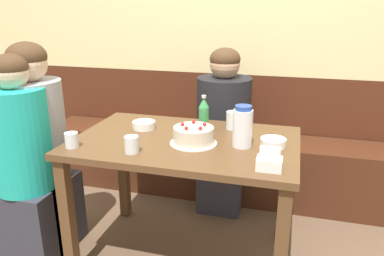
{
  "coord_description": "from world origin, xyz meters",
  "views": [
    {
      "loc": [
        0.54,
        -1.8,
        1.42
      ],
      "look_at": [
        0.02,
        0.05,
        0.79
      ],
      "focal_mm": 35.0,
      "sensor_mm": 36.0,
      "label": 1
    }
  ],
  "objects_px": {
    "bowl_rice_small": "(144,125)",
    "bowl_soup_white": "(273,143)",
    "bench_seat": "(216,164)",
    "glass_shot_small": "(72,140)",
    "soju_bottle": "(204,114)",
    "birthday_cake": "(193,135)",
    "napkin_holder": "(269,162)",
    "water_pitcher": "(243,127)",
    "glass_water_tall": "(132,144)",
    "person_teal_shirt": "(40,153)",
    "person_pale_blue_shirt": "(25,169)",
    "glass_tumbler_short": "(233,120)",
    "person_grey_tee": "(223,132)"
  },
  "relations": [
    {
      "from": "bench_seat",
      "to": "person_pale_blue_shirt",
      "type": "relative_size",
      "value": 2.29
    },
    {
      "from": "glass_tumbler_short",
      "to": "person_grey_tee",
      "type": "distance_m",
      "value": 0.47
    },
    {
      "from": "bowl_soup_white",
      "to": "person_grey_tee",
      "type": "distance_m",
      "value": 0.75
    },
    {
      "from": "bowl_soup_white",
      "to": "person_pale_blue_shirt",
      "type": "xyz_separation_m",
      "value": [
        -1.31,
        -0.25,
        -0.2
      ]
    },
    {
      "from": "bowl_rice_small",
      "to": "napkin_holder",
      "type": "bearing_deg",
      "value": -27.48
    },
    {
      "from": "bowl_rice_small",
      "to": "person_pale_blue_shirt",
      "type": "bearing_deg",
      "value": -148.82
    },
    {
      "from": "soju_bottle",
      "to": "glass_shot_small",
      "type": "relative_size",
      "value": 2.72
    },
    {
      "from": "bowl_soup_white",
      "to": "person_teal_shirt",
      "type": "xyz_separation_m",
      "value": [
        -1.31,
        -0.12,
        -0.16
      ]
    },
    {
      "from": "person_teal_shirt",
      "to": "glass_tumbler_short",
      "type": "bearing_deg",
      "value": 17.92
    },
    {
      "from": "water_pitcher",
      "to": "soju_bottle",
      "type": "bearing_deg",
      "value": 143.05
    },
    {
      "from": "water_pitcher",
      "to": "soju_bottle",
      "type": "height_order",
      "value": "water_pitcher"
    },
    {
      "from": "soju_bottle",
      "to": "person_grey_tee",
      "type": "height_order",
      "value": "person_grey_tee"
    },
    {
      "from": "napkin_holder",
      "to": "person_pale_blue_shirt",
      "type": "bearing_deg",
      "value": 178.12
    },
    {
      "from": "bowl_rice_small",
      "to": "person_pale_blue_shirt",
      "type": "xyz_separation_m",
      "value": [
        -0.57,
        -0.34,
        -0.2
      ]
    },
    {
      "from": "water_pitcher",
      "to": "bench_seat",
      "type": "bearing_deg",
      "value": 109.8
    },
    {
      "from": "birthday_cake",
      "to": "glass_tumbler_short",
      "type": "xyz_separation_m",
      "value": [
        0.15,
        0.3,
        0.01
      ]
    },
    {
      "from": "birthday_cake",
      "to": "water_pitcher",
      "type": "bearing_deg",
      "value": 6.88
    },
    {
      "from": "napkin_holder",
      "to": "bowl_rice_small",
      "type": "relative_size",
      "value": 0.83
    },
    {
      "from": "bench_seat",
      "to": "glass_water_tall",
      "type": "bearing_deg",
      "value": -100.29
    },
    {
      "from": "glass_water_tall",
      "to": "glass_tumbler_short",
      "type": "relative_size",
      "value": 0.81
    },
    {
      "from": "bowl_rice_small",
      "to": "bowl_soup_white",
      "type": "bearing_deg",
      "value": -7.43
    },
    {
      "from": "birthday_cake",
      "to": "person_teal_shirt",
      "type": "relative_size",
      "value": 0.2
    },
    {
      "from": "glass_water_tall",
      "to": "glass_tumbler_short",
      "type": "height_order",
      "value": "glass_tumbler_short"
    },
    {
      "from": "soju_bottle",
      "to": "bowl_rice_small",
      "type": "bearing_deg",
      "value": -171.78
    },
    {
      "from": "bowl_rice_small",
      "to": "glass_tumbler_short",
      "type": "bearing_deg",
      "value": 14.87
    },
    {
      "from": "person_pale_blue_shirt",
      "to": "bowl_soup_white",
      "type": "bearing_deg",
      "value": 10.69
    },
    {
      "from": "birthday_cake",
      "to": "bowl_soup_white",
      "type": "xyz_separation_m",
      "value": [
        0.4,
        0.07,
        -0.02
      ]
    },
    {
      "from": "bowl_rice_small",
      "to": "person_grey_tee",
      "type": "relative_size",
      "value": 0.11
    },
    {
      "from": "bowl_soup_white",
      "to": "bowl_rice_small",
      "type": "relative_size",
      "value": 0.99
    },
    {
      "from": "glass_water_tall",
      "to": "bowl_soup_white",
      "type": "bearing_deg",
      "value": 22.17
    },
    {
      "from": "water_pitcher",
      "to": "glass_water_tall",
      "type": "height_order",
      "value": "water_pitcher"
    },
    {
      "from": "birthday_cake",
      "to": "glass_shot_small",
      "type": "xyz_separation_m",
      "value": [
        -0.58,
        -0.21,
        -0.01
      ]
    },
    {
      "from": "birthday_cake",
      "to": "napkin_holder",
      "type": "relative_size",
      "value": 2.21
    },
    {
      "from": "birthday_cake",
      "to": "soju_bottle",
      "type": "relative_size",
      "value": 1.18
    },
    {
      "from": "bowl_soup_white",
      "to": "glass_shot_small",
      "type": "relative_size",
      "value": 1.71
    },
    {
      "from": "napkin_holder",
      "to": "person_teal_shirt",
      "type": "xyz_separation_m",
      "value": [
        -1.31,
        0.17,
        -0.17
      ]
    },
    {
      "from": "glass_tumbler_short",
      "to": "person_grey_tee",
      "type": "height_order",
      "value": "person_grey_tee"
    },
    {
      "from": "water_pitcher",
      "to": "bowl_rice_small",
      "type": "distance_m",
      "value": 0.61
    },
    {
      "from": "water_pitcher",
      "to": "person_teal_shirt",
      "type": "relative_size",
      "value": 0.17
    },
    {
      "from": "birthday_cake",
      "to": "bowl_rice_small",
      "type": "height_order",
      "value": "birthday_cake"
    },
    {
      "from": "bench_seat",
      "to": "glass_shot_small",
      "type": "distance_m",
      "value": 1.32
    },
    {
      "from": "bench_seat",
      "to": "glass_shot_small",
      "type": "height_order",
      "value": "glass_shot_small"
    },
    {
      "from": "birthday_cake",
      "to": "soju_bottle",
      "type": "bearing_deg",
      "value": 89.69
    },
    {
      "from": "glass_shot_small",
      "to": "person_pale_blue_shirt",
      "type": "bearing_deg",
      "value": 174.29
    },
    {
      "from": "glass_water_tall",
      "to": "person_pale_blue_shirt",
      "type": "relative_size",
      "value": 0.07
    },
    {
      "from": "napkin_holder",
      "to": "bowl_rice_small",
      "type": "xyz_separation_m",
      "value": [
        -0.74,
        0.39,
        -0.02
      ]
    },
    {
      "from": "bowl_soup_white",
      "to": "glass_tumbler_short",
      "type": "distance_m",
      "value": 0.34
    },
    {
      "from": "glass_water_tall",
      "to": "person_pale_blue_shirt",
      "type": "height_order",
      "value": "person_pale_blue_shirt"
    },
    {
      "from": "soju_bottle",
      "to": "bowl_soup_white",
      "type": "xyz_separation_m",
      "value": [
        0.4,
        -0.15,
        -0.08
      ]
    },
    {
      "from": "bowl_soup_white",
      "to": "bowl_rice_small",
      "type": "distance_m",
      "value": 0.75
    }
  ]
}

